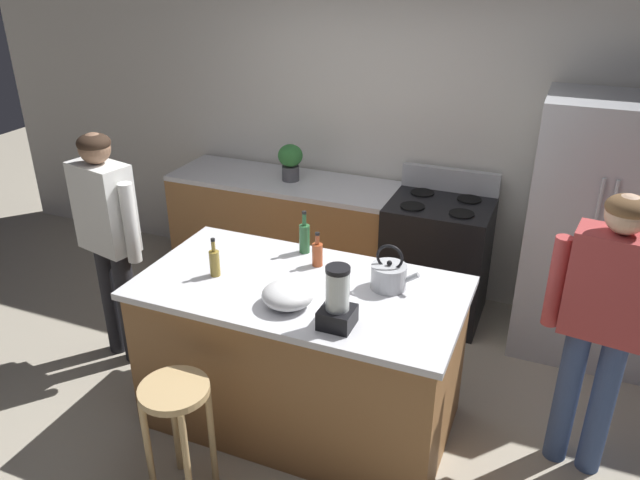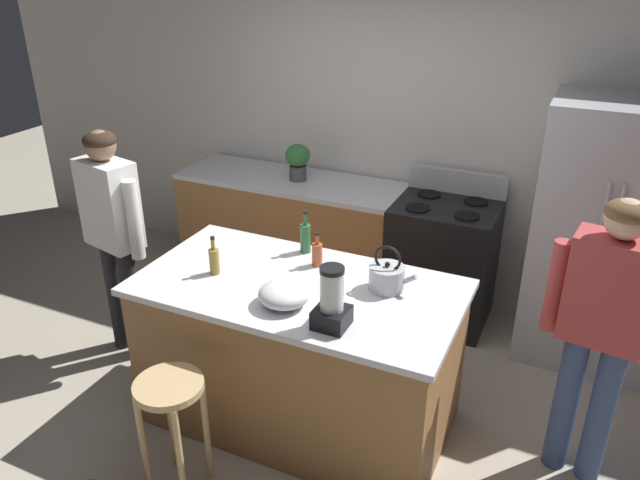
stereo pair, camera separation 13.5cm
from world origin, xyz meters
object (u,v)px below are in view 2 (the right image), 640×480
(kitchen_island, at_px, (299,354))
(blender_appliance, at_px, (332,302))
(potted_plant, at_px, (298,160))
(tea_kettle, at_px, (387,277))
(bottle_cooking_sauce, at_px, (318,254))
(person_by_sink_right, at_px, (603,320))
(mixing_bowl, at_px, (284,294))
(bottle_vinegar, at_px, (214,260))
(person_by_island_left, at_px, (113,225))
(refrigerator, at_px, (604,237))
(bottle_olive_oil, at_px, (305,237))
(stove_range, at_px, (442,261))
(bar_stool, at_px, (171,408))

(kitchen_island, height_order, blender_appliance, blender_appliance)
(potted_plant, distance_m, tea_kettle, 1.87)
(potted_plant, height_order, blender_appliance, blender_appliance)
(blender_appliance, relative_size, tea_kettle, 1.21)
(potted_plant, bearing_deg, bottle_cooking_sauce, -58.82)
(person_by_sink_right, xyz_separation_m, bottle_cooking_sauce, (-1.58, 0.00, 0.03))
(blender_appliance, xyz_separation_m, mixing_bowl, (-0.31, 0.09, -0.08))
(bottle_vinegar, height_order, tea_kettle, tea_kettle)
(person_by_sink_right, bearing_deg, bottle_vinegar, -170.74)
(person_by_island_left, xyz_separation_m, bottle_vinegar, (0.95, -0.21, 0.04))
(person_by_island_left, bearing_deg, potted_plant, 64.60)
(refrigerator, relative_size, person_by_sink_right, 1.12)
(kitchen_island, bearing_deg, refrigerator, 44.05)
(kitchen_island, relative_size, bottle_olive_oil, 6.71)
(tea_kettle, bearing_deg, potted_plant, 132.07)
(person_by_sink_right, height_order, potted_plant, person_by_sink_right)
(person_by_island_left, bearing_deg, bottle_olive_oil, 11.47)
(stove_range, bearing_deg, blender_appliance, -93.99)
(tea_kettle, bearing_deg, person_by_island_left, -178.91)
(stove_range, bearing_deg, tea_kettle, -89.96)
(bottle_cooking_sauce, distance_m, bottle_olive_oil, 0.20)
(person_by_sink_right, bearing_deg, bottle_cooking_sauce, 179.94)
(bottle_vinegar, bearing_deg, bar_stool, -77.58)
(bottle_cooking_sauce, distance_m, bottle_vinegar, 0.61)
(person_by_island_left, height_order, potted_plant, person_by_island_left)
(person_by_island_left, distance_m, potted_plant, 1.58)
(blender_appliance, height_order, tea_kettle, blender_appliance)
(bar_stool, xyz_separation_m, bottle_vinegar, (-0.15, 0.69, 0.50))
(kitchen_island, distance_m, blender_appliance, 0.77)
(potted_plant, bearing_deg, mixing_bowl, -65.45)
(bottle_olive_oil, bearing_deg, mixing_bowl, -74.17)
(bar_stool, height_order, blender_appliance, blender_appliance)
(kitchen_island, distance_m, tea_kettle, 0.75)
(bar_stool, xyz_separation_m, bottle_olive_oil, (0.21, 1.17, 0.52))
(tea_kettle, bearing_deg, refrigerator, 51.11)
(kitchen_island, height_order, bar_stool, kitchen_island)
(stove_range, distance_m, person_by_island_left, 2.43)
(person_by_island_left, xyz_separation_m, bottle_olive_oil, (1.31, 0.27, 0.06))
(potted_plant, bearing_deg, blender_appliance, -58.82)
(mixing_bowl, bearing_deg, bottle_cooking_sauce, 93.25)
(refrigerator, relative_size, bottle_cooking_sauce, 8.52)
(kitchen_island, xyz_separation_m, person_by_sink_right, (1.59, 0.26, 0.52))
(refrigerator, xyz_separation_m, stove_range, (-1.08, 0.02, -0.43))
(kitchen_island, height_order, bottle_cooking_sauce, bottle_cooking_sauce)
(refrigerator, distance_m, blender_appliance, 2.18)
(potted_plant, relative_size, blender_appliance, 0.90)
(kitchen_island, bearing_deg, bottle_vinegar, -170.63)
(bottle_cooking_sauce, distance_m, tea_kettle, 0.48)
(bar_stool, bearing_deg, refrigerator, 50.10)
(bottle_olive_oil, bearing_deg, bottle_cooking_sauce, -42.48)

